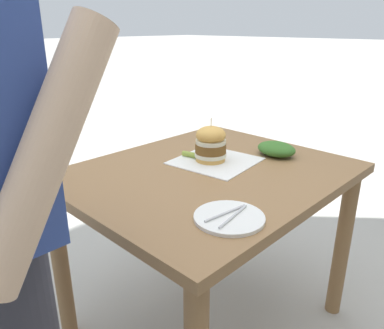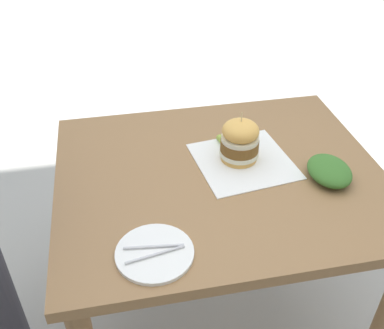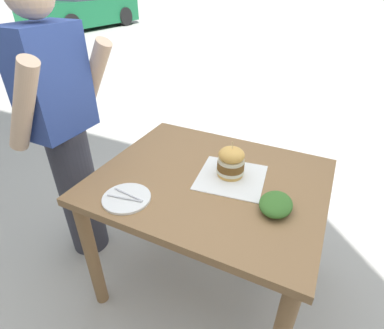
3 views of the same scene
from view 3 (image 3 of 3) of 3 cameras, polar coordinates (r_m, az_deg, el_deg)
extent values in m
plane|color=#ADAAA3|center=(2.06, 2.67, -20.78)|extent=(80.00, 80.00, 0.00)
cube|color=olive|center=(1.52, 3.39, -3.13)|extent=(0.93, 1.12, 0.04)
cylinder|color=olive|center=(2.01, 21.25, -9.74)|extent=(0.07, 0.07, 0.75)
cylinder|color=olive|center=(1.76, -18.53, -16.18)|extent=(0.07, 0.07, 0.75)
cylinder|color=olive|center=(2.23, -4.60, -2.65)|extent=(0.07, 0.07, 0.75)
cube|color=white|center=(1.52, 7.46, -2.42)|extent=(0.36, 0.36, 0.00)
cylinder|color=gold|center=(1.53, 7.26, -1.60)|extent=(0.13, 0.13, 0.02)
cylinder|color=beige|center=(1.52, 7.30, -1.03)|extent=(0.14, 0.14, 0.02)
cylinder|color=brown|center=(1.50, 7.38, -0.11)|extent=(0.14, 0.14, 0.04)
cylinder|color=beige|center=(1.49, 7.46, 0.83)|extent=(0.13, 0.13, 0.02)
ellipsoid|color=gold|center=(1.47, 7.54, 1.84)|extent=(0.13, 0.13, 0.07)
cylinder|color=#D1B77F|center=(1.45, 7.67, 3.40)|extent=(0.00, 0.00, 0.05)
cylinder|color=#8EA83D|center=(1.60, 7.34, 0.31)|extent=(0.09, 0.04, 0.02)
cylinder|color=white|center=(1.40, -12.36, -6.28)|extent=(0.22, 0.22, 0.01)
cylinder|color=silver|center=(1.38, -12.78, -6.29)|extent=(0.04, 0.17, 0.01)
cylinder|color=silver|center=(1.40, -12.03, -5.62)|extent=(0.03, 0.17, 0.01)
ellipsoid|color=#386B28|center=(1.34, 15.68, -7.28)|extent=(0.18, 0.14, 0.06)
cylinder|color=#33333D|center=(2.08, -20.64, -5.18)|extent=(0.24, 0.24, 0.90)
cube|color=#334C9E|center=(1.77, -25.24, 14.07)|extent=(0.36, 0.22, 0.56)
cylinder|color=beige|center=(1.61, -29.44, 9.41)|extent=(0.09, 0.34, 0.50)
cylinder|color=beige|center=(1.88, -18.40, 14.85)|extent=(0.09, 0.34, 0.50)
cube|color=#145933|center=(12.67, -20.10, 25.60)|extent=(4.29, 1.94, 0.80)
cylinder|color=black|center=(11.24, -22.04, 23.45)|extent=(0.65, 0.26, 0.64)
cylinder|color=black|center=(12.51, -27.27, 23.06)|extent=(0.65, 0.26, 0.64)
cylinder|color=black|center=(13.06, -12.69, 25.80)|extent=(0.65, 0.26, 0.64)
cylinder|color=black|center=(14.17, -18.17, 25.54)|extent=(0.65, 0.26, 0.64)
camera|label=1|loc=(1.59, -55.75, 7.49)|focal=35.00mm
camera|label=2|loc=(0.81, -72.59, 17.88)|focal=42.00mm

